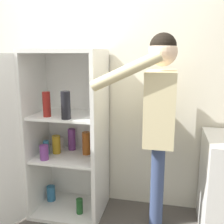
{
  "coord_description": "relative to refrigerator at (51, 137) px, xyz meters",
  "views": [
    {
      "loc": [
        0.77,
        -1.65,
        1.59
      ],
      "look_at": [
        0.26,
        0.65,
        1.06
      ],
      "focal_mm": 42.0,
      "sensor_mm": 36.0,
      "label": 1
    }
  ],
  "objects": [
    {
      "name": "refrigerator",
      "position": [
        0.0,
        0.0,
        0.0
      ],
      "size": [
        1.04,
        1.18,
        1.63
      ],
      "color": "white",
      "rests_on": "ground_plane"
    },
    {
      "name": "person",
      "position": [
        1.01,
        -0.03,
        0.32
      ],
      "size": [
        0.66,
        0.57,
        1.75
      ],
      "color": "#384770",
      "rests_on": "ground_plane"
    },
    {
      "name": "wall_back",
      "position": [
        0.32,
        0.42,
        0.47
      ],
      "size": [
        7.0,
        0.06,
        2.55
      ],
      "color": "silver",
      "rests_on": "ground_plane"
    }
  ]
}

